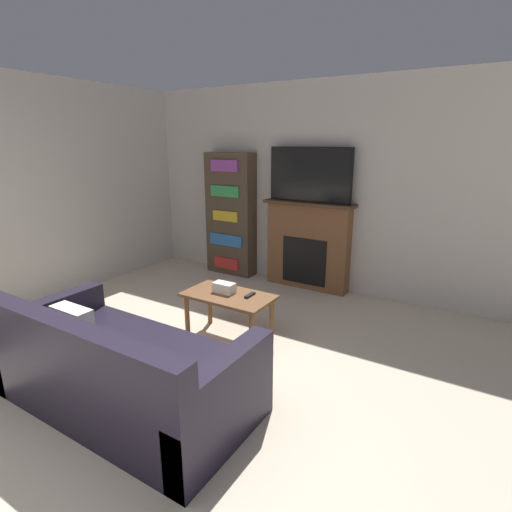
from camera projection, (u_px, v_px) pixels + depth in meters
ground_plane at (63, 465)px, 2.49m from camera, size 18.00×18.00×0.00m
wall_back at (317, 188)px, 5.28m from camera, size 6.25×0.06×2.70m
wall_side at (61, 191)px, 5.02m from camera, size 0.06×4.83×2.70m
fireplace at (308, 245)px, 5.40m from camera, size 1.24×0.28×1.18m
tv at (310, 175)px, 5.12m from camera, size 1.14×0.03×0.70m
couch at (121, 371)px, 2.99m from camera, size 2.00×0.99×0.83m
coffee_table at (229, 301)px, 3.99m from camera, size 0.90×0.49×0.48m
tissue_box at (224, 288)px, 4.02m from camera, size 0.22×0.12×0.10m
remote_control at (250, 295)px, 3.92m from camera, size 0.04×0.15×0.02m
bookshelf at (231, 215)px, 5.92m from camera, size 0.75×0.29×1.80m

